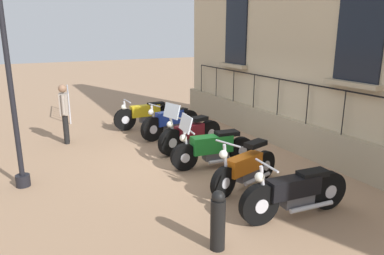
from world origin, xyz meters
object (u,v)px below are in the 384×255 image
at_px(motorcycle_yellow, 147,114).
at_px(motorcycle_black, 295,193).
at_px(motorcycle_maroon, 190,134).
at_px(lamppost, 1,13).
at_px(motorcycle_green, 213,148).
at_px(bollard, 218,220).
at_px(motorcycle_orange, 245,168).
at_px(pedestrian_standing, 64,111).
at_px(motorcycle_blue, 171,122).
at_px(crowd_barrier, 69,102).

xyz_separation_m(motorcycle_yellow, motorcycle_black, (-0.22, 6.58, -0.02)).
bearing_deg(motorcycle_maroon, lamppost, 6.85).
bearing_deg(motorcycle_green, motorcycle_maroon, -92.73).
relative_size(motorcycle_maroon, bollard, 2.19).
xyz_separation_m(motorcycle_orange, motorcycle_black, (-0.08, 1.32, 0.00)).
relative_size(motorcycle_maroon, pedestrian_standing, 1.21).
height_order(motorcycle_blue, motorcycle_green, motorcycle_green).
height_order(motorcycle_yellow, motorcycle_maroon, motorcycle_maroon).
xyz_separation_m(motorcycle_orange, crowd_barrier, (2.13, -7.82, 0.15)).
bearing_deg(motorcycle_blue, motorcycle_black, 89.51).
bearing_deg(bollard, motorcycle_black, -171.77).
xyz_separation_m(motorcycle_yellow, lamppost, (3.81, 3.16, 2.91)).
distance_m(motorcycle_blue, crowd_barrier, 4.49).
height_order(motorcycle_blue, motorcycle_maroon, motorcycle_maroon).
bearing_deg(motorcycle_maroon, motorcycle_black, 90.00).
relative_size(crowd_barrier, bollard, 2.18).
height_order(motorcycle_green, bollard, motorcycle_green).
relative_size(motorcycle_blue, bollard, 2.23).
bearing_deg(motorcycle_yellow, motorcycle_green, 92.36).
distance_m(lamppost, bollard, 5.23).
distance_m(motorcycle_yellow, motorcycle_green, 3.94).
relative_size(motorcycle_orange, motorcycle_black, 0.89).
xyz_separation_m(motorcycle_blue, crowd_barrier, (2.26, -3.88, 0.12)).
bearing_deg(crowd_barrier, motorcycle_blue, 120.18).
distance_m(motorcycle_yellow, bollard, 6.96).
distance_m(motorcycle_maroon, motorcycle_green, 1.26).
bearing_deg(motorcycle_orange, lamppost, -27.90).
bearing_deg(motorcycle_maroon, motorcycle_orange, 88.13).
bearing_deg(crowd_barrier, motorcycle_maroon, 112.85).
bearing_deg(motorcycle_black, pedestrian_standing, -65.25).
relative_size(motorcycle_orange, lamppost, 0.37).
distance_m(motorcycle_blue, lamppost, 5.34).
height_order(motorcycle_orange, pedestrian_standing, pedestrian_standing).
relative_size(motorcycle_green, lamppost, 0.41).
xyz_separation_m(motorcycle_black, lamppost, (4.03, -3.41, 2.93)).
bearing_deg(crowd_barrier, motorcycle_green, 108.30).
relative_size(motorcycle_orange, pedestrian_standing, 1.14).
xyz_separation_m(motorcycle_yellow, motorcycle_green, (-0.16, 3.94, -0.00)).
bearing_deg(motorcycle_green, motorcycle_yellow, -87.64).
distance_m(motorcycle_maroon, bollard, 4.45).
xyz_separation_m(motorcycle_orange, bollard, (1.56, 1.56, 0.04)).
bearing_deg(motorcycle_yellow, motorcycle_maroon, 94.73).
height_order(motorcycle_blue, pedestrian_standing, pedestrian_standing).
bearing_deg(lamppost, motorcycle_yellow, -140.28).
height_order(bollard, pedestrian_standing, pedestrian_standing).
bearing_deg(lamppost, crowd_barrier, -107.62).
height_order(motorcycle_black, pedestrian_standing, pedestrian_standing).
bearing_deg(motorcycle_blue, motorcycle_yellow, -78.48).
distance_m(motorcycle_black, lamppost, 6.04).
bearing_deg(motorcycle_blue, motorcycle_green, 87.69).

